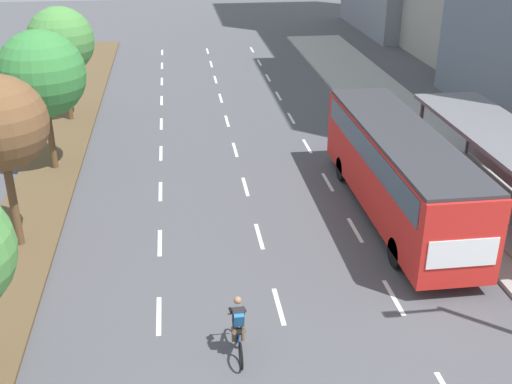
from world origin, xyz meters
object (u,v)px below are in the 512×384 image
at_px(median_tree_fourth, 42,74).
at_px(median_tree_fifth, 61,41).
at_px(cyclist, 238,329).
at_px(bus_shelter, 511,166).
at_px(bus, 398,165).

height_order(median_tree_fourth, median_tree_fifth, median_tree_fourth).
bearing_deg(cyclist, median_tree_fifth, 109.03).
xyz_separation_m(cyclist, median_tree_fifth, (-6.91, 20.03, 3.48)).
bearing_deg(cyclist, bus_shelter, 32.27).
bearing_deg(bus_shelter, median_tree_fourth, 160.07).
distance_m(cyclist, median_tree_fifth, 21.47).
bearing_deg(median_tree_fourth, bus_shelter, -19.93).
relative_size(bus_shelter, median_tree_fifth, 1.96).
bearing_deg(bus, cyclist, -133.03).
xyz_separation_m(bus_shelter, cyclist, (-10.92, -6.90, -1.08)).
bearing_deg(median_tree_fifth, cyclist, -70.97).
bearing_deg(cyclist, median_tree_fourth, 116.77).
relative_size(bus_shelter, cyclist, 6.32).
distance_m(bus_shelter, median_tree_fifth, 22.27).
relative_size(median_tree_fourth, median_tree_fifth, 1.02).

